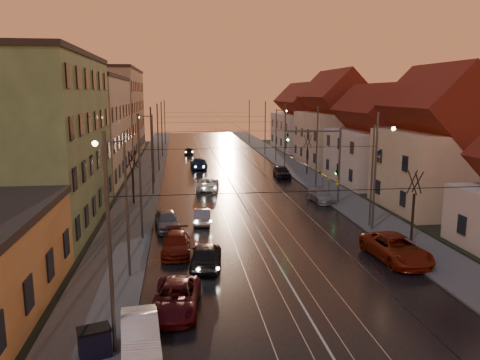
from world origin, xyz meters
name	(u,v)px	position (x,y,z in m)	size (l,w,h in m)	color
ground	(289,284)	(0.00, 0.00, 0.00)	(160.00, 160.00, 0.00)	black
road	(222,169)	(0.00, 40.00, 0.02)	(16.00, 120.00, 0.04)	black
sidewalk_left	(149,170)	(-10.00, 40.00, 0.07)	(4.00, 120.00, 0.15)	#4C4C4C
sidewalk_right	(293,167)	(10.00, 40.00, 0.07)	(4.00, 120.00, 0.15)	#4C4C4C
tram_rail_0	(206,169)	(-2.20, 40.00, 0.06)	(0.06, 120.00, 0.03)	gray
tram_rail_1	(217,169)	(-0.77, 40.00, 0.06)	(0.06, 120.00, 0.03)	gray
tram_rail_2	(228,168)	(0.77, 40.00, 0.06)	(0.06, 120.00, 0.03)	gray
tram_rail_3	(238,168)	(2.20, 40.00, 0.06)	(0.06, 120.00, 0.03)	gray
apartment_left_1	(27,144)	(-17.50, 14.00, 6.50)	(10.00, 18.00, 13.00)	#5D7D4F
apartment_left_2	(80,130)	(-17.50, 34.00, 6.00)	(10.00, 20.00, 12.00)	#C3B697
apartment_left_3	(109,113)	(-17.50, 58.00, 7.00)	(10.00, 24.00, 14.00)	tan
house_right_1	(438,149)	(17.00, 15.00, 5.45)	(8.67, 10.20, 10.80)	beige
house_right_2	(377,143)	(17.00, 28.00, 4.64)	(9.18, 12.24, 9.20)	silver
house_right_3	(335,124)	(17.00, 43.00, 5.80)	(9.18, 14.28, 11.50)	beige
house_right_4	(303,122)	(17.00, 61.00, 5.05)	(9.18, 16.32, 10.00)	silver
catenary_pole_l_0	(110,247)	(-8.60, -6.00, 4.50)	(0.16, 0.16, 9.00)	#595B60
catenary_pole_l_1	(140,178)	(-8.60, 9.00, 4.50)	(0.16, 0.16, 9.00)	#595B60
catenary_pole_r_1	(375,173)	(8.60, 9.00, 4.50)	(0.16, 0.16, 9.00)	#595B60
catenary_pole_l_2	(152,152)	(-8.60, 24.00, 4.50)	(0.16, 0.16, 9.00)	#595B60
catenary_pole_r_2	(317,149)	(8.60, 24.00, 4.50)	(0.16, 0.16, 9.00)	#595B60
catenary_pole_l_3	(158,138)	(-8.60, 39.00, 4.50)	(0.16, 0.16, 9.00)	#595B60
catenary_pole_r_3	(285,136)	(8.60, 39.00, 4.50)	(0.16, 0.16, 9.00)	#595B60
catenary_pole_l_4	(162,129)	(-8.60, 54.00, 4.50)	(0.16, 0.16, 9.00)	#595B60
catenary_pole_r_4	(265,128)	(8.60, 54.00, 4.50)	(0.16, 0.16, 9.00)	#595B60
catenary_pole_l_5	(165,123)	(-8.60, 72.00, 4.50)	(0.16, 0.16, 9.00)	#595B60
catenary_pole_r_5	(249,122)	(8.60, 72.00, 4.50)	(0.16, 0.16, 9.00)	#595B60
street_lamp_0	(121,194)	(-9.10, 2.00, 4.89)	(1.75, 0.32, 8.00)	#595B60
street_lamp_1	(376,166)	(9.10, 10.00, 4.89)	(1.75, 0.32, 8.00)	#595B60
street_lamp_2	(150,142)	(-9.10, 30.00, 4.89)	(1.75, 0.32, 8.00)	#595B60
street_lamp_3	(278,130)	(9.10, 46.00, 4.89)	(1.75, 0.32, 8.00)	#595B60
traffic_light_mast	(329,156)	(7.99, 18.00, 4.60)	(5.30, 0.32, 7.20)	#595B60
bare_tree_0	(133,179)	(-10.20, 20.00, 2.49)	(1.09, 1.09, 5.11)	black
bare_tree_1	(413,208)	(10.20, 6.00, 2.49)	(1.09, 1.09, 5.11)	black
bare_tree_2	(307,155)	(10.40, 34.00, 2.49)	(1.09, 1.09, 5.11)	black
driving_car_0	(206,255)	(-4.40, 3.19, 0.75)	(1.78, 4.42, 1.50)	black
driving_car_1	(202,216)	(-4.13, 12.79, 0.62)	(1.30, 3.74, 1.23)	#AFAEB4
driving_car_2	(208,184)	(-2.85, 25.96, 0.67)	(2.23, 4.85, 1.35)	white
driving_car_3	(199,163)	(-3.21, 40.74, 0.77)	(2.17, 5.34, 1.55)	#192B4C
driving_car_4	(189,151)	(-4.20, 56.02, 0.62)	(1.46, 3.64, 1.24)	black
parked_left_0	(140,335)	(-7.60, -5.89, 0.71)	(1.49, 4.29, 1.41)	white
parked_left_1	(175,298)	(-6.20, -2.51, 0.66)	(2.19, 4.76, 1.32)	#510D14
parked_left_2	(176,244)	(-6.20, 5.83, 0.65)	(1.83, 4.50, 1.31)	maroon
parked_left_3	(167,220)	(-6.90, 11.36, 0.74)	(1.75, 4.35, 1.48)	gray
parked_right_0	(396,248)	(7.46, 2.71, 0.79)	(2.62, 5.67, 1.58)	maroon
parked_right_1	(321,196)	(7.60, 18.93, 0.61)	(1.72, 4.23, 1.23)	#A5A6AB
parked_right_2	(282,172)	(6.71, 32.27, 0.74)	(1.75, 4.34, 1.48)	black
dumpster	(95,343)	(-9.33, -6.27, 0.70)	(1.20, 0.80, 1.10)	black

